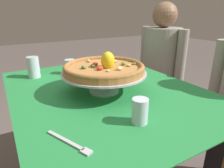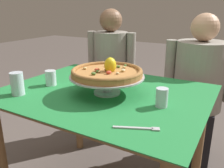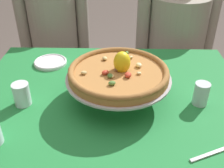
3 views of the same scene
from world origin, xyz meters
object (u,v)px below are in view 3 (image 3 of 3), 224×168
(water_glass_side_left, at_px, (22,96))
(diner_left, at_px, (57,52))
(side_plate, at_px, (50,62))
(dinner_fork, at_px, (218,151))
(diner_right, at_px, (173,55))
(pizza, at_px, (119,72))
(water_glass_side_right, at_px, (201,95))
(pizza_stand, at_px, (118,82))

(water_glass_side_left, bearing_deg, diner_left, 93.53)
(side_plate, xyz_separation_m, dinner_fork, (0.68, -0.59, -0.01))
(diner_right, bearing_deg, pizza, -116.56)
(side_plate, distance_m, dinner_fork, 0.89)
(water_glass_side_left, xyz_separation_m, diner_left, (-0.05, 0.84, -0.22))
(water_glass_side_right, xyz_separation_m, water_glass_side_left, (-0.71, -0.02, -0.00))
(pizza_stand, xyz_separation_m, water_glass_side_right, (0.33, -0.03, -0.04))
(diner_right, bearing_deg, pizza_stand, -116.58)
(diner_right, bearing_deg, water_glass_side_left, -133.65)
(side_plate, bearing_deg, dinner_fork, -40.96)
(pizza_stand, height_order, water_glass_side_left, pizza_stand)
(pizza, height_order, dinner_fork, pizza)
(pizza_stand, height_order, diner_right, diner_right)
(diner_left, bearing_deg, water_glass_side_right, -46.98)
(dinner_fork, bearing_deg, water_glass_side_left, 161.12)
(pizza_stand, xyz_separation_m, dinner_fork, (0.33, -0.29, -0.08))
(pizza, bearing_deg, side_plate, 139.84)
(dinner_fork, relative_size, diner_left, 0.15)
(water_glass_side_left, height_order, dinner_fork, water_glass_side_left)
(pizza_stand, relative_size, diner_left, 0.35)
(water_glass_side_left, bearing_deg, water_glass_side_right, 1.64)
(pizza, xyz_separation_m, dinner_fork, (0.33, -0.29, -0.12))
(water_glass_side_right, bearing_deg, pizza, 175.12)
(dinner_fork, bearing_deg, pizza, 138.20)
(water_glass_side_left, xyz_separation_m, side_plate, (0.04, 0.34, -0.03))
(water_glass_side_left, height_order, diner_right, diner_right)
(diner_left, height_order, diner_right, diner_left)
(diner_left, bearing_deg, dinner_fork, -54.89)
(water_glass_side_right, height_order, diner_left, diner_left)
(side_plate, distance_m, diner_left, 0.54)
(diner_left, bearing_deg, side_plate, -80.06)
(side_plate, bearing_deg, pizza_stand, -40.28)
(water_glass_side_right, height_order, diner_right, diner_right)
(pizza_stand, relative_size, side_plate, 2.54)
(pizza_stand, relative_size, dinner_fork, 2.32)
(water_glass_side_right, relative_size, diner_left, 0.08)
(pizza_stand, distance_m, diner_right, 0.87)
(water_glass_side_left, relative_size, dinner_fork, 0.52)
(pizza, distance_m, dinner_fork, 0.46)
(side_plate, bearing_deg, diner_right, 31.96)
(water_glass_side_left, relative_size, diner_left, 0.08)
(pizza, bearing_deg, water_glass_side_right, -4.88)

